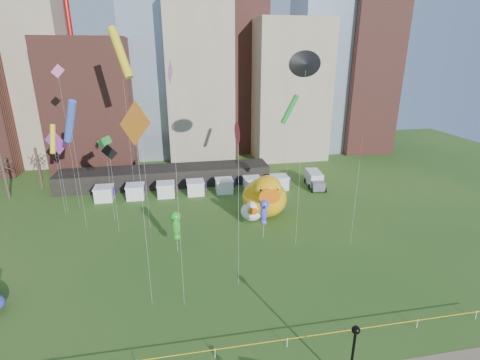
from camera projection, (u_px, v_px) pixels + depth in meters
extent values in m
plane|color=#25541A|center=(215.00, 358.00, 28.88)|extent=(160.00, 160.00, 0.00)
cube|color=gray|center=(31.00, 64.00, 74.14)|extent=(14.00, 12.00, 42.00)
cube|color=brown|center=(92.00, 105.00, 73.33)|extent=(16.00, 14.00, 26.00)
cube|color=#8C9EB2|center=(149.00, 31.00, 78.03)|extent=(12.00, 12.00, 55.00)
cube|color=gray|center=(198.00, 82.00, 79.55)|extent=(14.00, 14.00, 34.00)
cube|color=brown|center=(238.00, 2.00, 81.22)|extent=(12.00, 12.00, 68.00)
cube|color=gray|center=(288.00, 91.00, 81.86)|extent=(16.00, 14.00, 30.00)
cube|color=#8C9EB2|center=(325.00, 49.00, 84.32)|extent=(14.00, 12.00, 48.00)
cube|color=brown|center=(366.00, 76.00, 86.21)|extent=(12.00, 12.00, 36.00)
cube|color=black|center=(166.00, 176.00, 66.58)|extent=(38.00, 6.00, 3.20)
cube|color=white|center=(104.00, 194.00, 59.44)|extent=(2.80, 2.80, 2.20)
cube|color=red|center=(115.00, 190.00, 59.59)|extent=(0.08, 1.40, 1.60)
cube|color=white|center=(136.00, 192.00, 60.31)|extent=(2.80, 2.80, 2.20)
cube|color=red|center=(146.00, 189.00, 60.46)|extent=(0.08, 1.40, 1.60)
cube|color=white|center=(166.00, 190.00, 61.18)|extent=(2.80, 2.80, 2.20)
cube|color=red|center=(176.00, 187.00, 61.33)|extent=(0.08, 1.40, 1.60)
cube|color=white|center=(195.00, 188.00, 62.06)|extent=(2.80, 2.80, 2.20)
cube|color=red|center=(206.00, 185.00, 62.21)|extent=(0.08, 1.40, 1.60)
cube|color=white|center=(224.00, 186.00, 62.93)|extent=(2.80, 2.80, 2.20)
cube|color=red|center=(234.00, 183.00, 63.08)|extent=(0.08, 1.40, 1.60)
cube|color=white|center=(252.00, 184.00, 63.81)|extent=(2.80, 2.80, 2.20)
cube|color=red|center=(262.00, 181.00, 63.95)|extent=(0.08, 1.40, 1.60)
cube|color=white|center=(279.00, 183.00, 64.68)|extent=(2.80, 2.80, 2.20)
cube|color=red|center=(289.00, 179.00, 64.83)|extent=(0.08, 1.40, 1.60)
cylinder|color=#382B21|center=(4.00, 176.00, 59.39)|extent=(0.44, 0.44, 8.00)
cylinder|color=#382B21|center=(39.00, 168.00, 63.88)|extent=(0.44, 0.44, 7.50)
cylinder|color=white|center=(215.00, 353.00, 28.73)|extent=(0.06, 0.06, 0.90)
cylinder|color=white|center=(287.00, 343.00, 29.78)|extent=(0.06, 0.06, 0.90)
cylinder|color=white|center=(354.00, 333.00, 30.82)|extent=(0.06, 0.06, 0.90)
cylinder|color=white|center=(417.00, 324.00, 31.87)|extent=(0.06, 0.06, 0.90)
cylinder|color=white|center=(476.00, 315.00, 32.92)|extent=(0.06, 0.06, 0.90)
cube|color=#F4B40C|center=(215.00, 350.00, 28.61)|extent=(50.00, 0.02, 0.07)
ellipsoid|color=#EDA40C|center=(264.00, 198.00, 53.67)|extent=(7.37, 8.40, 5.47)
ellipsoid|color=#EDA40C|center=(261.00, 191.00, 56.56)|extent=(1.95, 1.59, 2.22)
sphere|color=#EDA40C|center=(267.00, 190.00, 50.64)|extent=(4.50, 4.50, 4.12)
cone|color=orange|center=(269.00, 195.00, 49.04)|extent=(2.44, 2.07, 2.26)
sphere|color=white|center=(261.00, 189.00, 49.30)|extent=(0.74, 0.74, 0.74)
sphere|color=white|center=(277.00, 189.00, 49.48)|extent=(0.74, 0.74, 0.74)
sphere|color=black|center=(261.00, 190.00, 48.97)|extent=(0.37, 0.37, 0.37)
sphere|color=black|center=(277.00, 189.00, 49.16)|extent=(0.37, 0.37, 0.37)
ellipsoid|color=white|center=(252.00, 211.00, 52.46)|extent=(3.63, 4.10, 2.62)
ellipsoid|color=white|center=(251.00, 208.00, 53.85)|extent=(0.95, 0.78, 1.06)
sphere|color=white|center=(252.00, 208.00, 51.00)|extent=(2.21, 2.21, 1.97)
cone|color=orange|center=(253.00, 211.00, 50.24)|extent=(1.19, 1.02, 1.08)
sphere|color=white|center=(249.00, 208.00, 50.38)|extent=(0.35, 0.35, 0.35)
sphere|color=white|center=(257.00, 208.00, 50.44)|extent=(0.35, 0.35, 0.35)
sphere|color=black|center=(249.00, 208.00, 50.22)|extent=(0.18, 0.18, 0.18)
sphere|color=black|center=(257.00, 208.00, 50.28)|extent=(0.18, 0.18, 0.18)
cylinder|color=silver|center=(177.00, 239.00, 43.82)|extent=(0.03, 0.03, 3.41)
ellipsoid|color=green|center=(176.00, 226.00, 43.25)|extent=(0.99, 0.81, 2.50)
sphere|color=green|center=(175.00, 217.00, 42.67)|extent=(1.29, 1.29, 1.27)
cone|color=green|center=(176.00, 219.00, 42.16)|extent=(0.46, 0.80, 0.45)
sphere|color=green|center=(177.00, 237.00, 43.78)|extent=(0.89, 0.89, 0.89)
cylinder|color=silver|center=(264.00, 225.00, 47.09)|extent=(0.03, 0.03, 3.59)
ellipsoid|color=#4746D2|center=(264.00, 213.00, 46.49)|extent=(0.96, 0.81, 2.36)
sphere|color=#4746D2|center=(264.00, 204.00, 45.93)|extent=(1.26, 1.26, 1.20)
cone|color=#4746D2|center=(265.00, 206.00, 45.45)|extent=(0.46, 0.77, 0.42)
sphere|color=#4746D2|center=(264.00, 222.00, 46.99)|extent=(0.84, 0.84, 0.84)
sphere|color=black|center=(356.00, 330.00, 24.46)|extent=(0.60, 0.60, 0.60)
cone|color=black|center=(356.00, 326.00, 24.35)|extent=(0.21, 0.21, 0.27)
cube|color=silver|center=(314.00, 178.00, 66.07)|extent=(2.85, 5.04, 2.40)
cube|color=#595960|center=(318.00, 186.00, 63.34)|extent=(2.39, 1.98, 1.54)
cylinder|color=black|center=(309.00, 186.00, 64.72)|extent=(0.34, 0.89, 0.86)
cylinder|color=black|center=(322.00, 186.00, 64.88)|extent=(0.34, 0.89, 0.86)
cylinder|color=black|center=(305.00, 180.00, 67.79)|extent=(0.34, 0.89, 0.86)
cylinder|color=black|center=(317.00, 180.00, 67.95)|extent=(0.34, 0.89, 0.86)
cylinder|color=silver|center=(239.00, 214.00, 35.33)|extent=(0.02, 0.02, 16.23)
cone|color=red|center=(238.00, 133.00, 32.64)|extent=(0.24, 1.94, 1.94)
cylinder|color=silver|center=(178.00, 202.00, 31.29)|extent=(0.02, 0.02, 21.66)
cube|color=pink|center=(170.00, 72.00, 27.70)|extent=(0.42, 1.83, 1.86)
cylinder|color=silver|center=(114.00, 193.00, 47.47)|extent=(0.02, 0.02, 11.21)
cube|color=black|center=(109.00, 152.00, 45.60)|extent=(2.06, 0.27, 2.07)
cylinder|color=silver|center=(287.00, 163.00, 53.24)|extent=(0.02, 0.02, 15.57)
cylinder|color=green|center=(290.00, 109.00, 50.66)|extent=(2.54, 1.84, 4.25)
cylinder|color=silver|center=(59.00, 177.00, 53.12)|extent=(0.02, 0.02, 11.50)
cylinder|color=yellow|center=(53.00, 139.00, 51.21)|extent=(0.84, 2.46, 4.13)
cylinder|color=silver|center=(145.00, 173.00, 47.85)|extent=(0.02, 0.02, 16.04)
cone|color=blue|center=(140.00, 112.00, 45.19)|extent=(0.66, 1.40, 1.43)
cylinder|color=silver|center=(144.00, 222.00, 32.06)|extent=(0.02, 0.02, 17.66)
cube|color=orange|center=(135.00, 123.00, 29.13)|extent=(2.70, 2.66, 3.76)
cylinder|color=silver|center=(62.00, 178.00, 53.63)|extent=(0.02, 0.02, 10.94)
cube|color=purple|center=(56.00, 142.00, 51.81)|extent=(3.37, 1.54, 3.68)
cylinder|color=silver|center=(356.00, 198.00, 44.13)|extent=(0.02, 0.02, 12.50)
cube|color=red|center=(361.00, 149.00, 42.05)|extent=(1.44, 2.54, 2.89)
cylinder|color=silver|center=(70.00, 145.00, 52.53)|extent=(0.02, 0.02, 20.74)
cube|color=pink|center=(58.00, 71.00, 49.09)|extent=(1.86, 0.12, 1.86)
cylinder|color=silver|center=(300.00, 161.00, 42.53)|extent=(0.02, 0.02, 21.94)
cone|color=black|center=(306.00, 64.00, 38.89)|extent=(2.81, 1.06, 2.81)
cylinder|color=silver|center=(110.00, 182.00, 50.63)|extent=(0.02, 0.02, 11.76)
cube|color=green|center=(105.00, 142.00, 48.68)|extent=(1.43, 3.39, 1.04)
cylinder|color=silver|center=(129.00, 135.00, 53.83)|extent=(0.02, 0.02, 23.11)
cylinder|color=yellow|center=(120.00, 53.00, 49.99)|extent=(3.61, 3.94, 7.06)
cylinder|color=silver|center=(79.00, 179.00, 47.14)|extent=(0.02, 0.02, 15.04)
cylinder|color=blue|center=(70.00, 122.00, 44.64)|extent=(2.98, 2.99, 5.57)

